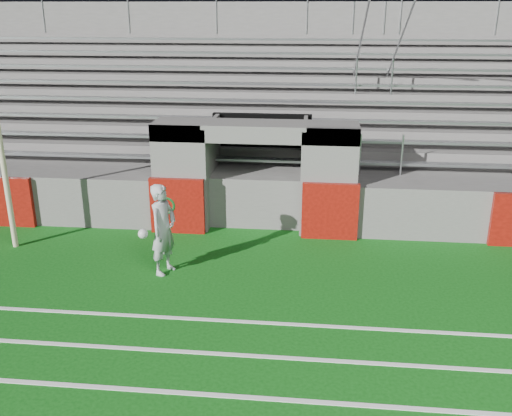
# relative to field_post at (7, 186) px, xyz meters

# --- Properties ---
(ground) EXTENTS (90.00, 90.00, 0.00)m
(ground) POSITION_rel_field_post_xyz_m (5.29, -1.73, -1.43)
(ground) COLOR #0C4D0F
(ground) RESTS_ON ground
(field_post) EXTENTS (0.12, 0.12, 2.86)m
(field_post) POSITION_rel_field_post_xyz_m (0.00, 0.00, 0.00)
(field_post) COLOR beige
(field_post) RESTS_ON ground
(stadium_structure) EXTENTS (26.00, 8.48, 5.42)m
(stadium_structure) POSITION_rel_field_post_xyz_m (5.29, 6.24, 0.06)
(stadium_structure) COLOR #585653
(stadium_structure) RESTS_ON ground
(goalkeeper_with_ball) EXTENTS (0.76, 0.80, 1.88)m
(goalkeeper_with_ball) POSITION_rel_field_post_xyz_m (3.72, -0.94, -0.49)
(goalkeeper_with_ball) COLOR #A7ACB0
(goalkeeper_with_ball) RESTS_ON ground
(hose_coil) EXTENTS (0.54, 0.14, 0.54)m
(hose_coil) POSITION_rel_field_post_xyz_m (3.24, 1.20, -0.74)
(hose_coil) COLOR #0E460F
(hose_coil) RESTS_ON ground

